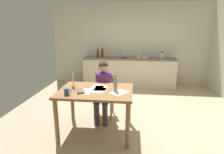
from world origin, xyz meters
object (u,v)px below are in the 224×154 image
Objects in this scene: bottle_vinegar at (102,53)px; stovetop_kettle at (162,55)px; chair_at_table at (104,94)px; wine_glass_back_left at (124,54)px; person_seated at (103,87)px; bottle_oil at (98,54)px; mixing_bowl at (125,56)px; book_magazine at (80,91)px; wine_glass_by_kettle at (128,54)px; coffee_mug at (67,92)px; teacup_on_counter at (138,57)px; sink_unit at (143,57)px; candlestick at (73,84)px; wine_glass_near_sink at (131,54)px; dining_table at (96,96)px; wine_bottle_on_table at (116,84)px.

stovetop_kettle is at bearing -2.24° from bottle_vinegar.
chair_at_table is 2.51m from wine_glass_back_left.
stovetop_kettle is at bearing 58.75° from person_seated.
bottle_oil is 1.37× the size of mixing_bowl.
book_magazine is at bearing -112.10° from person_seated.
stovetop_kettle reaches higher than book_magazine.
wine_glass_by_kettle is (0.69, 3.26, 0.20)m from book_magazine.
bottle_vinegar reaches higher than coffee_mug.
bottle_oil is at bearing 175.68° from teacup_on_counter.
book_magazine is at bearing -84.80° from bottle_oil.
book_magazine is at bearing -108.91° from teacup_on_counter.
chair_at_table is 0.25m from person_seated.
sink_unit is 2.34× the size of wine_glass_by_kettle.
chair_at_table is 3.87× the size of stovetop_kettle.
chair_at_table is 3.41× the size of book_magazine.
candlestick is 3.24m from wine_glass_near_sink.
bottle_vinegar is 1.97× the size of wine_glass_back_left.
sink_unit is at bearing -3.04° from bottle_vinegar.
chair_at_table is 5.53× the size of wine_glass_near_sink.
bottle_oil is at bearing -134.75° from bottle_vinegar.
candlestick is at bearing -103.43° from wine_glass_back_left.
candlestick reaches higher than book_magazine.
coffee_mug is 3.35m from mixing_bowl.
person_seated is 2.44m from mixing_bowl.
wine_glass_by_kettle is at bearing 0.00° from wine_glass_back_left.
coffee_mug is at bearing -152.77° from book_magazine.
sink_unit reaches higher than mixing_bowl.
dining_table is 4.32× the size of bottle_oil.
bottle_vinegar is at bearing 72.11° from book_magazine.
candlestick is 3.03m from teacup_on_counter.
wine_glass_near_sink is at bearing 0.00° from wine_glass_by_kettle.
wine_glass_near_sink is at bearing 74.43° from coffee_mug.
person_seated is 3.93× the size of bottle_vinegar.
candlestick is 3.52m from stovetop_kettle.
coffee_mug is (-0.44, -0.86, 0.17)m from person_seated.
mixing_bowl is at bearing 1.65° from bottle_oil.
bottle_oil is (-0.11, 2.89, 0.15)m from candlestick.
wine_bottle_on_table is at bearing -89.76° from wine_glass_back_left.
wine_glass_near_sink is at bearing 86.19° from wine_bottle_on_table.
wine_bottle_on_table is 3.11m from bottle_oil.
coffee_mug is 3.81m from stovetop_kettle.
bottle_oil is (-0.51, 2.94, 0.34)m from dining_table.
book_magazine is (0.17, -0.17, -0.06)m from candlestick.
person_seated is 0.70m from candlestick.
coffee_mug is at bearing -113.57° from chair_at_table.
coffee_mug reaches higher than chair_at_table.
bottle_vinegar is 0.72m from wine_glass_back_left.
stovetop_kettle is (2.03, 0.05, -0.02)m from bottle_oil.
sink_unit reaches higher than wine_glass_back_left.
candlestick reaches higher than teacup_on_counter.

